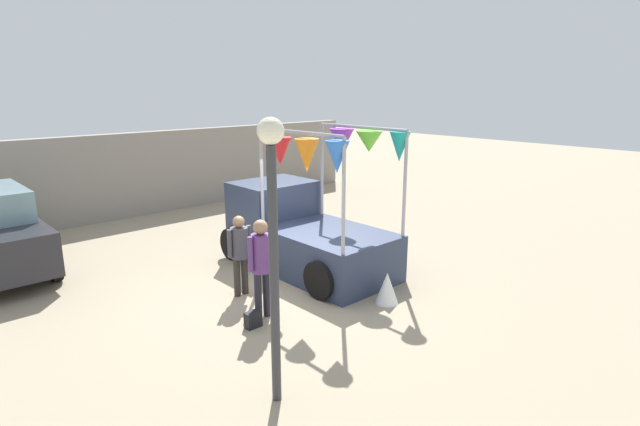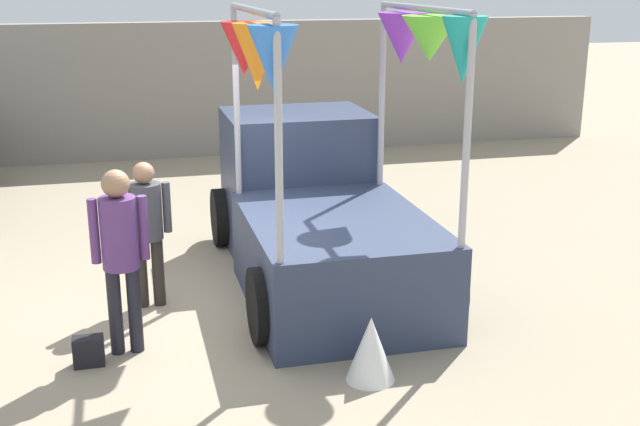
{
  "view_description": "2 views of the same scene",
  "coord_description": "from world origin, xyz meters",
  "px_view_note": "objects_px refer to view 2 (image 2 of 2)",
  "views": [
    {
      "loc": [
        -5.76,
        -7.36,
        3.99
      ],
      "look_at": [
        0.83,
        -0.19,
        1.5
      ],
      "focal_mm": 28.0,
      "sensor_mm": 36.0,
      "label": 1
    },
    {
      "loc": [
        -0.93,
        -7.9,
        3.48
      ],
      "look_at": [
        0.97,
        -0.4,
        1.16
      ],
      "focal_mm": 45.0,
      "sensor_mm": 36.0,
      "label": 2
    }
  ],
  "objects_px": {
    "person_vendor": "(146,221)",
    "handbag": "(89,351)",
    "person_customer": "(120,244)",
    "vendor_truck": "(316,201)",
    "folded_kite_bundle_white": "(371,349)"
  },
  "relations": [
    {
      "from": "folded_kite_bundle_white",
      "to": "person_customer",
      "type": "bearing_deg",
      "value": 152.28
    },
    {
      "from": "person_customer",
      "to": "handbag",
      "type": "distance_m",
      "value": 1.03
    },
    {
      "from": "person_customer",
      "to": "handbag",
      "type": "xyz_separation_m",
      "value": [
        -0.35,
        -0.2,
        -0.95
      ]
    },
    {
      "from": "vendor_truck",
      "to": "handbag",
      "type": "height_order",
      "value": "vendor_truck"
    },
    {
      "from": "person_vendor",
      "to": "folded_kite_bundle_white",
      "type": "xyz_separation_m",
      "value": [
        1.81,
        -2.18,
        -0.66
      ]
    },
    {
      "from": "person_customer",
      "to": "handbag",
      "type": "bearing_deg",
      "value": -150.26
    },
    {
      "from": "person_vendor",
      "to": "folded_kite_bundle_white",
      "type": "relative_size",
      "value": 2.67
    },
    {
      "from": "person_vendor",
      "to": "handbag",
      "type": "relative_size",
      "value": 5.72
    },
    {
      "from": "vendor_truck",
      "to": "handbag",
      "type": "bearing_deg",
      "value": -145.31
    },
    {
      "from": "person_customer",
      "to": "person_vendor",
      "type": "distance_m",
      "value": 1.13
    },
    {
      "from": "person_customer",
      "to": "handbag",
      "type": "height_order",
      "value": "person_customer"
    },
    {
      "from": "person_vendor",
      "to": "person_customer",
      "type": "bearing_deg",
      "value": -104.28
    },
    {
      "from": "handbag",
      "to": "person_vendor",
      "type": "bearing_deg",
      "value": 64.05
    },
    {
      "from": "person_vendor",
      "to": "handbag",
      "type": "xyz_separation_m",
      "value": [
        -0.63,
        -1.29,
        -0.82
      ]
    },
    {
      "from": "person_vendor",
      "to": "folded_kite_bundle_white",
      "type": "bearing_deg",
      "value": -50.38
    }
  ]
}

